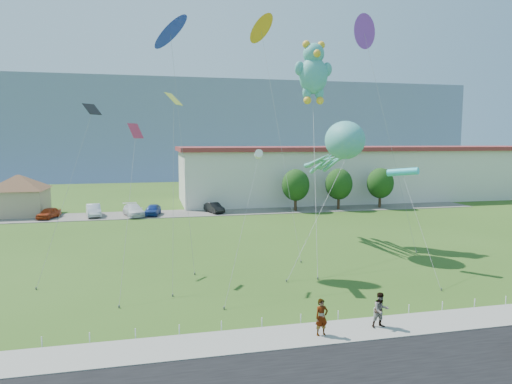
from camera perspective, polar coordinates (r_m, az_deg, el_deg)
ground at (r=25.27m, az=6.87°, el=-14.72°), size 160.00×160.00×0.00m
sidewalk at (r=22.87m, az=9.30°, el=-16.96°), size 80.00×2.50×0.10m
parking_strip at (r=58.43m, az=-4.75°, el=-2.52°), size 70.00×6.00×0.06m
hill_ridge at (r=142.43m, az=-9.66°, el=7.70°), size 160.00×50.00×25.00m
pavilion at (r=62.54m, az=-27.53°, el=0.12°), size 9.20×9.20×5.00m
warehouse at (r=74.57m, az=14.40°, el=2.40°), size 61.00×15.00×8.20m
rope_fence at (r=24.04m, az=7.96°, el=-15.23°), size 26.05×0.05×0.50m
tree_near at (r=59.26m, az=4.98°, el=0.87°), size 3.60×3.60×5.47m
tree_mid at (r=61.36m, az=10.32°, el=0.98°), size 3.60×3.60×5.47m
tree_far at (r=63.95m, az=15.27°, el=1.08°), size 3.60×3.60×5.47m
pedestrian_left at (r=22.11m, az=8.20°, el=-15.23°), size 0.67×0.48×1.73m
pedestrian_right at (r=23.54m, az=15.33°, el=-14.04°), size 0.86×0.68×1.72m
parked_car_red at (r=58.67m, az=-24.49°, el=-2.40°), size 2.55×3.96×1.25m
parked_car_silver at (r=58.21m, az=-19.65°, el=-2.16°), size 2.29×4.60×1.45m
parked_car_white at (r=57.05m, az=-15.06°, el=-2.20°), size 3.04×5.17×1.40m
parked_car_blue at (r=57.04m, az=-12.78°, el=-2.18°), size 2.30×4.13×1.33m
parked_car_black at (r=57.87m, az=-5.26°, el=-1.96°), size 2.36×4.01×1.25m
octopus_kite at (r=38.14m, az=10.34°, el=5.39°), size 8.26×13.01×10.66m
teddy_bear_kite at (r=41.50m, az=7.20°, el=14.78°), size 5.26×12.24×17.73m
small_kite_pink at (r=30.91m, az=-15.00°, el=5.43°), size 1.64×7.18×10.18m
small_kite_purple at (r=43.32m, az=13.55°, el=18.34°), size 3.30×6.37×19.33m
small_kite_cyan at (r=34.16m, az=17.90°, el=2.32°), size 0.73×6.77×7.32m
small_kite_blue at (r=34.75m, az=-10.58°, el=18.50°), size 2.09×4.32×17.50m
small_kite_yellow at (r=29.88m, az=-10.26°, el=8.90°), size 1.29×4.65×12.20m
small_kite_orange at (r=44.22m, az=0.76°, el=19.17°), size 1.80×11.14×20.08m
small_kite_black at (r=34.37m, az=-20.44°, el=7.57°), size 3.76×5.92×11.76m
small_kite_white at (r=29.29m, az=0.28°, el=4.60°), size 3.37×6.12×8.67m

